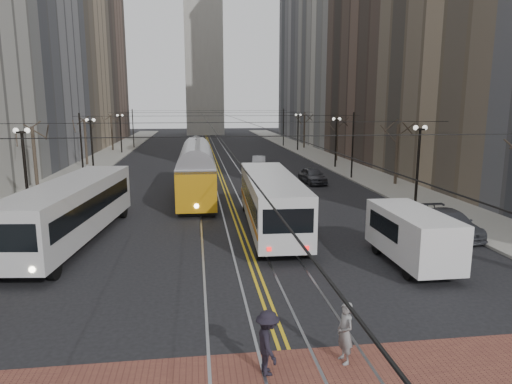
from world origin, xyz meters
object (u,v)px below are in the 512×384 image
object	(u,v)px
streetcar	(197,176)
sedan_grey	(312,175)
pedestrian_b	(345,333)
pedestrian_d	(268,343)
sedan_silver	(259,162)
sedan_parked	(451,223)
transit_bus	(72,213)
rear_bus	(271,203)
cargo_van	(412,238)

from	to	relation	value
streetcar	sedan_grey	bearing A→B (deg)	26.07
pedestrian_b	pedestrian_d	xyz separation A→B (m)	(-2.30, -0.27, 0.01)
sedan_silver	sedan_parked	distance (m)	29.60
transit_bus	pedestrian_d	bearing A→B (deg)	-51.04
transit_bus	rear_bus	distance (m)	11.04
pedestrian_d	cargo_van	bearing A→B (deg)	-52.17
rear_bus	sedan_parked	xyz separation A→B (m)	(10.00, -2.35, -0.93)
transit_bus	rear_bus	world-z (taller)	transit_bus
pedestrian_b	rear_bus	bearing A→B (deg)	169.42
rear_bus	streetcar	bearing A→B (deg)	114.63
transit_bus	pedestrian_d	distance (m)	16.02
sedan_grey	pedestrian_d	size ratio (longest dim) A/B	2.39
cargo_van	sedan_parked	world-z (taller)	cargo_van
sedan_silver	pedestrian_d	world-z (taller)	pedestrian_d
rear_bus	pedestrian_b	xyz separation A→B (m)	(-0.20, -14.21, -0.71)
transit_bus	pedestrian_b	xyz separation A→B (m)	(10.80, -13.28, -0.73)
rear_bus	transit_bus	bearing A→B (deg)	-172.89
transit_bus	streetcar	world-z (taller)	streetcar
cargo_van	sedan_silver	world-z (taller)	cargo_van
rear_bus	pedestrian_b	world-z (taller)	rear_bus
sedan_silver	sedan_parked	bearing A→B (deg)	-68.17
transit_bus	sedan_grey	world-z (taller)	transit_bus
transit_bus	sedan_parked	bearing A→B (deg)	2.96
rear_bus	pedestrian_b	size ratio (longest dim) A/B	6.90
streetcar	rear_bus	world-z (taller)	streetcar
streetcar	sedan_parked	world-z (taller)	streetcar
pedestrian_b	pedestrian_d	world-z (taller)	pedestrian_d
sedan_silver	pedestrian_b	distance (m)	40.72
streetcar	pedestrian_d	xyz separation A→B (m)	(1.81, -24.95, -0.78)
rear_bus	pedestrian_d	distance (m)	14.71
sedan_parked	pedestrian_b	bearing A→B (deg)	-131.62
sedan_parked	pedestrian_d	xyz separation A→B (m)	(-12.49, -12.12, 0.23)
rear_bus	pedestrian_d	world-z (taller)	rear_bus
streetcar	cargo_van	xyz separation A→B (m)	(9.79, -17.18, -0.43)
streetcar	transit_bus	bearing A→B (deg)	-119.92
rear_bus	sedan_parked	bearing A→B (deg)	-10.93
cargo_van	transit_bus	bearing A→B (deg)	160.55
rear_bus	cargo_van	xyz separation A→B (m)	(5.49, -6.71, -0.35)
rear_bus	pedestrian_b	distance (m)	14.23
transit_bus	pedestrian_d	world-z (taller)	transit_bus
pedestrian_b	pedestrian_d	bearing A→B (deg)	-93.08
cargo_van	pedestrian_b	bearing A→B (deg)	-127.29
sedan_parked	rear_bus	bearing A→B (deg)	165.83
sedan_grey	sedan_silver	bearing A→B (deg)	103.43
streetcar	sedan_grey	size ratio (longest dim) A/B	3.30
sedan_parked	cargo_van	bearing A→B (deg)	-136.92
sedan_parked	pedestrian_b	world-z (taller)	pedestrian_b
sedan_silver	cargo_van	bearing A→B (deg)	-77.56
cargo_van	sedan_grey	xyz separation A→B (m)	(1.09, 22.39, -0.53)
rear_bus	cargo_van	size ratio (longest dim) A/B	2.16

